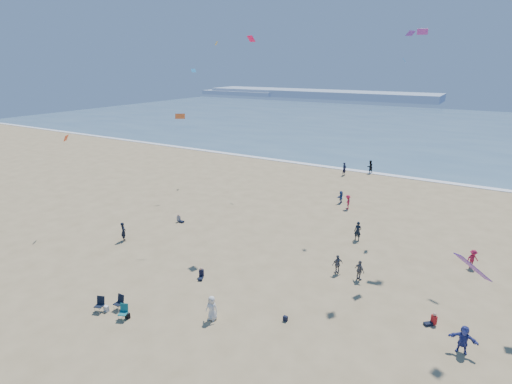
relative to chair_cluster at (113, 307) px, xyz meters
The scene contains 12 objects.
ground 5.16m from the chair_cluster, 17.21° to the right, with size 220.00×220.00×0.00m, color tan.
ocean 93.61m from the chair_cluster, 87.00° to the left, with size 220.00×100.00×0.06m, color #476B84.
surf_line 43.76m from the chair_cluster, 83.57° to the left, with size 220.00×1.20×0.08m, color white.
headland_far 177.26m from the chair_cluster, 108.11° to the left, with size 110.00×20.00×3.20m, color #7A8EA8.
headland_near 189.13m from the chair_cluster, 120.19° to the left, with size 40.00×14.00×2.00m, color #7A8EA8.
standing_flyers 18.16m from the chair_cluster, 63.13° to the left, with size 29.12×55.02×1.93m.
seated_group 8.75m from the chair_cluster, 31.05° to the left, with size 25.88×20.78×0.84m.
chair_cluster is the anchor object (origin of this frame).
white_tote 0.70m from the chair_cluster, behind, with size 0.35×0.20×0.40m, color silver.
black_backpack 1.21m from the chair_cluster, ahead, with size 0.30×0.22×0.38m, color black.
navy_bag 11.13m from the chair_cluster, 26.62° to the left, with size 0.28×0.18×0.34m, color black.
kites_aloft 22.82m from the chair_cluster, 35.09° to the left, with size 43.08×41.66×29.64m.
Camera 1 is at (14.41, -12.92, 15.52)m, focal length 28.00 mm.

